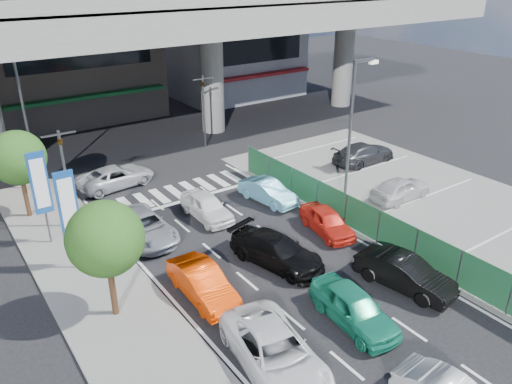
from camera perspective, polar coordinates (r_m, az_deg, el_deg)
ground at (r=20.53m, az=7.59°, el=-12.51°), size 120.00×120.00×0.00m
parking_lot at (r=29.06m, az=21.22°, el=-2.17°), size 12.00×28.00×0.06m
sidewalk_left at (r=20.46m, az=-15.68°, el=-13.28°), size 4.00×30.00×0.12m
fence_run at (r=23.96m, az=15.59°, el=-4.83°), size 0.16×22.00×1.80m
expressway at (r=35.82m, az=-17.01°, el=17.96°), size 64.00×14.00×10.75m
building_center at (r=46.41m, az=-21.49°, el=17.10°), size 14.00×10.90×15.00m
building_east at (r=52.01m, az=-2.97°, el=17.65°), size 12.00×10.90×12.00m
traffic_light_left at (r=25.73m, az=-21.27°, el=3.90°), size 1.60×1.24×5.20m
traffic_light_right at (r=36.10m, az=-6.06°, el=11.10°), size 1.60×1.24×5.20m
street_lamp_right at (r=26.82m, az=11.04°, el=7.84°), size 1.65×0.22×8.00m
street_lamp_left at (r=31.12m, az=-24.68°, el=8.37°), size 1.65×0.22×8.00m
signboard_near at (r=22.22m, az=-20.65°, el=-1.68°), size 0.80×0.14×4.70m
signboard_far at (r=24.86m, az=-23.42°, el=0.64°), size 0.80×0.14×4.70m
tree_near at (r=18.65m, az=-16.84°, el=-5.16°), size 2.80×2.80×4.80m
tree_far at (r=27.97m, az=-25.58°, el=3.53°), size 2.80×2.80×4.80m
sedan_white_mid_left at (r=17.26m, az=2.18°, el=-17.79°), size 3.08×5.28×1.38m
taxi_teal_mid at (r=19.37m, az=11.12°, el=-12.82°), size 2.03×4.19×1.38m
hatch_black_mid_right at (r=21.74m, az=16.63°, el=-8.90°), size 2.22×4.39×1.38m
taxi_orange_left at (r=20.45m, az=-6.13°, el=-10.29°), size 1.48×4.05×1.33m
sedan_black_mid at (r=22.39m, az=2.37°, el=-6.73°), size 2.98×4.96×1.35m
taxi_orange_right at (r=25.17m, az=8.12°, el=-3.33°), size 2.12×3.86×1.24m
wagon_silver_front_left at (r=25.01m, az=-12.70°, el=-3.87°), size 2.21×4.64×1.28m
sedan_white_front_mid at (r=26.46m, az=-5.66°, el=-1.64°), size 1.56×3.84×1.31m
kei_truck_front_right at (r=28.10m, az=1.36°, el=0.04°), size 1.85×3.93×1.24m
crossing_wagon_silver at (r=31.22m, az=-15.69°, el=1.72°), size 4.81×2.63×1.28m
parked_sedan_white at (r=29.42m, az=16.20°, el=0.40°), size 3.94×1.66×1.33m
parked_sedan_dgrey at (r=34.31m, az=12.23°, el=4.37°), size 4.77×2.03×1.37m
traffic_cone at (r=26.90m, az=11.80°, el=-2.20°), size 0.39×0.39×0.70m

